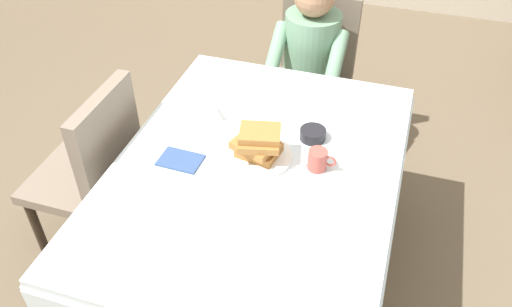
{
  "coord_description": "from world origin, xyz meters",
  "views": [
    {
      "loc": [
        0.47,
        -1.49,
        2.12
      ],
      "look_at": [
        -0.0,
        0.02,
        0.79
      ],
      "focal_mm": 36.96,
      "sensor_mm": 36.0,
      "label": 1
    }
  ],
  "objects": [
    {
      "name": "dining_table_main",
      "position": [
        0.0,
        0.0,
        0.65
      ],
      "size": [
        1.12,
        1.52,
        0.74
      ],
      "color": "silver",
      "rests_on": "ground"
    },
    {
      "name": "breakfast_stack",
      "position": [
        -0.01,
        0.05,
        0.82
      ],
      "size": [
        0.21,
        0.18,
        0.12
      ],
      "color": "#A36B33",
      "rests_on": "plate_breakfast"
    },
    {
      "name": "napkin_folded",
      "position": [
        -0.3,
        -0.06,
        0.74
      ],
      "size": [
        0.17,
        0.13,
        0.01
      ],
      "primitive_type": "cube",
      "rotation": [
        0.0,
        0.0,
        -0.03
      ],
      "color": "#334C7F",
      "rests_on": "dining_table_main"
    },
    {
      "name": "chair_left_side",
      "position": [
        -0.77,
        0.0,
        0.53
      ],
      "size": [
        0.45,
        0.44,
        0.93
      ],
      "rotation": [
        0.0,
        0.0,
        1.57
      ],
      "color": "#7A6B5B",
      "rests_on": "ground"
    },
    {
      "name": "bowl_butter",
      "position": [
        0.17,
        0.24,
        0.76
      ],
      "size": [
        0.11,
        0.11,
        0.04
      ],
      "primitive_type": "cylinder",
      "color": "black",
      "rests_on": "dining_table_main"
    },
    {
      "name": "spoon_near_edge",
      "position": [
        -0.01,
        -0.27,
        0.74
      ],
      "size": [
        0.15,
        0.04,
        0.0
      ],
      "primitive_type": "cube",
      "rotation": [
        0.0,
        0.0,
        -0.16
      ],
      "color": "silver",
      "rests_on": "dining_table_main"
    },
    {
      "name": "diner_person",
      "position": [
        -0.01,
        1.01,
        0.67
      ],
      "size": [
        0.4,
        0.43,
        1.12
      ],
      "rotation": [
        0.0,
        0.0,
        3.14
      ],
      "color": "gray",
      "rests_on": "ground"
    },
    {
      "name": "fork_left_of_plate",
      "position": [
        -0.2,
        0.03,
        0.74
      ],
      "size": [
        0.02,
        0.18,
        0.0
      ],
      "primitive_type": "cube",
      "rotation": [
        0.0,
        0.0,
        1.61
      ],
      "color": "silver",
      "rests_on": "dining_table_main"
    },
    {
      "name": "syrup_pitcher",
      "position": [
        -0.26,
        0.25,
        0.78
      ],
      "size": [
        0.08,
        0.08,
        0.07
      ],
      "color": "silver",
      "rests_on": "dining_table_main"
    },
    {
      "name": "plate_breakfast",
      "position": [
        -0.01,
        0.05,
        0.75
      ],
      "size": [
        0.28,
        0.28,
        0.02
      ],
      "primitive_type": "cylinder",
      "color": "white",
      "rests_on": "dining_table_main"
    },
    {
      "name": "ground_plane",
      "position": [
        0.0,
        0.0,
        0.0
      ],
      "size": [
        14.0,
        14.0,
        0.0
      ],
      "primitive_type": "plane",
      "color": "brown"
    },
    {
      "name": "cup_coffee",
      "position": [
        0.23,
        0.06,
        0.78
      ],
      "size": [
        0.11,
        0.08,
        0.08
      ],
      "color": "#B24C42",
      "rests_on": "dining_table_main"
    },
    {
      "name": "chair_diner",
      "position": [
        -0.01,
        1.17,
        0.53
      ],
      "size": [
        0.44,
        0.45,
        0.93
      ],
      "rotation": [
        0.0,
        0.0,
        3.14
      ],
      "color": "#7A6B5B",
      "rests_on": "ground"
    },
    {
      "name": "knife_right_of_plate",
      "position": [
        0.18,
        0.03,
        0.74
      ],
      "size": [
        0.03,
        0.2,
        0.0
      ],
      "primitive_type": "cube",
      "rotation": [
        0.0,
        0.0,
        1.48
      ],
      "color": "silver",
      "rests_on": "dining_table_main"
    }
  ]
}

